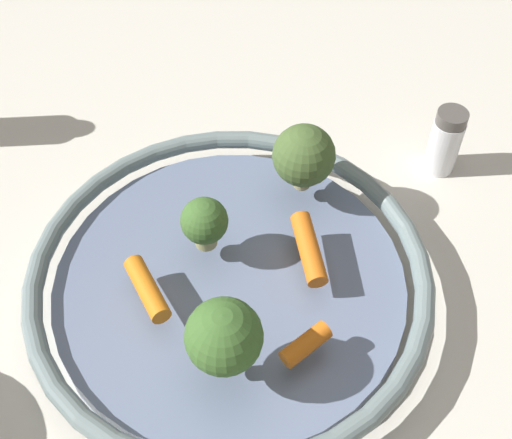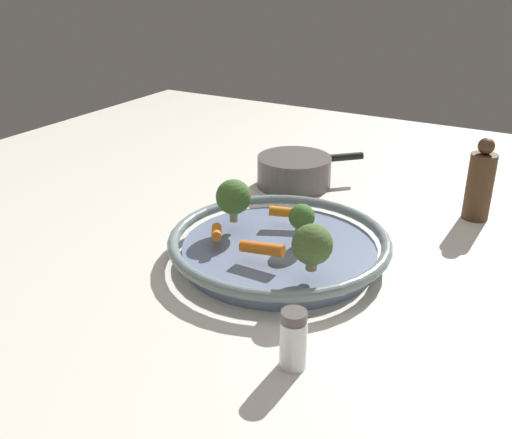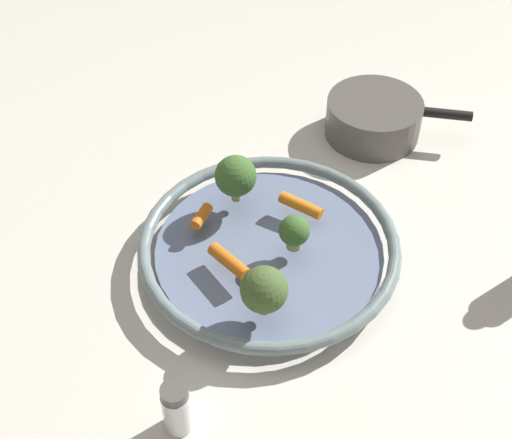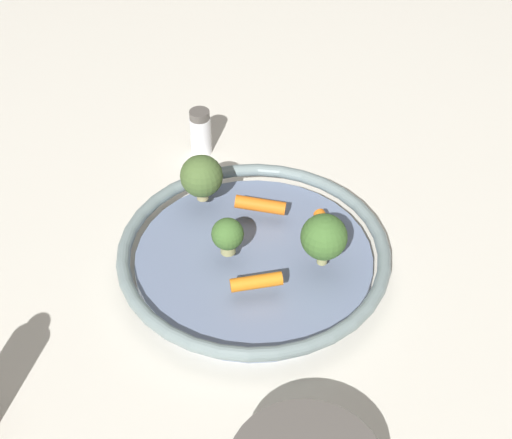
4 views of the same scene
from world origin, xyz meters
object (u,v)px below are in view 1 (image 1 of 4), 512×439
(broccoli_floret_small, at_px, (304,156))
(broccoli_floret_edge, at_px, (224,337))
(baby_carrot_back, at_px, (306,344))
(salt_shaker, at_px, (445,142))
(baby_carrot_near_rim, at_px, (309,249))
(baby_carrot_left, at_px, (147,289))
(broccoli_floret_mid, at_px, (204,222))
(serving_bowl, at_px, (230,281))

(broccoli_floret_small, xyz_separation_m, broccoli_floret_edge, (-0.09, -0.18, 0.00))
(baby_carrot_back, relative_size, salt_shaker, 0.56)
(salt_shaker, bearing_deg, baby_carrot_near_rim, -140.80)
(baby_carrot_left, distance_m, baby_carrot_near_rim, 0.14)
(baby_carrot_near_rim, xyz_separation_m, salt_shaker, (0.16, 0.13, -0.01))
(broccoli_floret_small, bearing_deg, baby_carrot_back, -97.37)
(broccoli_floret_small, height_order, broccoli_floret_edge, broccoli_floret_edge)
(baby_carrot_left, bearing_deg, baby_carrot_back, -27.52)
(broccoli_floret_mid, distance_m, salt_shaker, 0.28)
(baby_carrot_near_rim, relative_size, broccoli_floret_mid, 1.32)
(baby_carrot_back, distance_m, salt_shaker, 0.29)
(baby_carrot_left, bearing_deg, salt_shaker, 27.81)
(baby_carrot_near_rim, relative_size, salt_shaker, 0.90)
(broccoli_floret_mid, bearing_deg, baby_carrot_left, -136.24)
(broccoli_floret_mid, height_order, salt_shaker, broccoli_floret_mid)
(serving_bowl, height_order, baby_carrot_left, baby_carrot_left)
(serving_bowl, height_order, broccoli_floret_edge, broccoli_floret_edge)
(salt_shaker, bearing_deg, baby_carrot_back, -128.59)
(broccoli_floret_mid, bearing_deg, broccoli_floret_small, 32.86)
(salt_shaker, bearing_deg, broccoli_floret_edge, -136.34)
(serving_bowl, bearing_deg, baby_carrot_left, -164.26)
(salt_shaker, bearing_deg, broccoli_floret_mid, -156.29)
(baby_carrot_left, relative_size, broccoli_floret_edge, 0.87)
(baby_carrot_back, xyz_separation_m, broccoli_floret_edge, (-0.06, -0.01, 0.04))
(baby_carrot_back, height_order, broccoli_floret_small, broccoli_floret_small)
(broccoli_floret_small, xyz_separation_m, salt_shaker, (0.16, 0.05, -0.04))
(salt_shaker, bearing_deg, serving_bowl, -148.99)
(broccoli_floret_mid, bearing_deg, baby_carrot_near_rim, -14.09)
(broccoli_floret_edge, height_order, broccoli_floret_mid, broccoli_floret_edge)
(baby_carrot_near_rim, bearing_deg, broccoli_floret_edge, -128.95)
(baby_carrot_left, relative_size, baby_carrot_back, 1.50)
(serving_bowl, xyz_separation_m, broccoli_floret_small, (0.08, 0.09, 0.06))
(baby_carrot_left, relative_size, broccoli_floret_small, 0.93)
(serving_bowl, xyz_separation_m, baby_carrot_back, (0.05, -0.08, 0.03))
(baby_carrot_left, bearing_deg, broccoli_floret_small, 37.08)
(baby_carrot_near_rim, bearing_deg, salt_shaker, 39.20)
(baby_carrot_left, xyz_separation_m, broccoli_floret_edge, (0.06, -0.07, 0.03))
(broccoli_floret_small, distance_m, broccoli_floret_edge, 0.20)
(broccoli_floret_edge, relative_size, salt_shaker, 0.96)
(serving_bowl, distance_m, baby_carrot_back, 0.10)
(baby_carrot_left, relative_size, salt_shaker, 0.84)
(baby_carrot_near_rim, bearing_deg, baby_carrot_left, -169.03)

